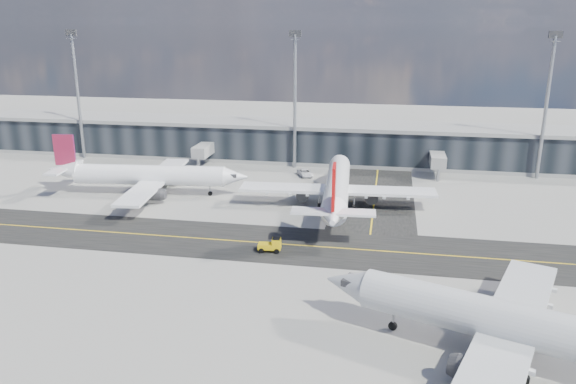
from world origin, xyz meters
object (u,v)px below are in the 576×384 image
object	(u,v)px
service_van	(305,173)
airliner_redtail	(337,187)
airliner_af	(147,175)
baggage_tug	(272,245)
airliner_near	(528,328)

from	to	relation	value
service_van	airliner_redtail	bearing A→B (deg)	-92.44
airliner_af	baggage_tug	bearing A→B (deg)	45.60
airliner_redtail	airliner_near	size ratio (longest dim) A/B	1.01
airliner_redtail	baggage_tug	bearing A→B (deg)	-112.79
airliner_redtail	baggage_tug	distance (m)	21.51
airliner_near	service_van	bearing A→B (deg)	45.44
airliner_redtail	airliner_near	distance (m)	47.48
airliner_near	service_van	xyz separation A→B (m)	(-29.96, 62.24, -3.24)
airliner_af	service_van	world-z (taller)	airliner_af
airliner_redtail	airliner_near	world-z (taller)	airliner_near
airliner_redtail	baggage_tug	xyz separation A→B (m)	(-6.99, -20.14, -2.87)
service_van	airliner_af	bearing A→B (deg)	-171.79
baggage_tug	service_van	size ratio (longest dim) A/B	0.64
service_van	airliner_near	bearing A→B (deg)	-89.70
airliner_redtail	airliner_near	xyz separation A→B (m)	(21.52, -42.33, 0.09)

